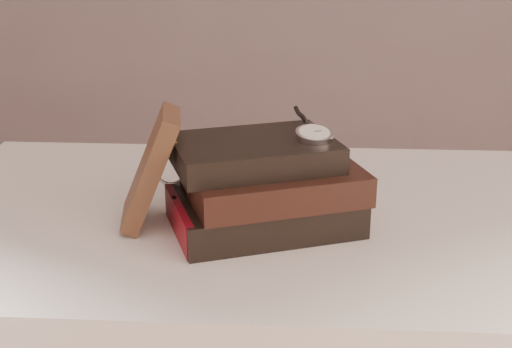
{
  "coord_description": "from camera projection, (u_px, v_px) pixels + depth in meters",
  "views": [
    {
      "loc": [
        0.05,
        -0.56,
        1.15
      ],
      "look_at": [
        -0.0,
        0.3,
        0.82
      ],
      "focal_mm": 48.43,
      "sensor_mm": 36.0,
      "label": 1
    }
  ],
  "objects": [
    {
      "name": "table",
      "position": [
        259.0,
        267.0,
        1.03
      ],
      "size": [
        1.0,
        0.6,
        0.75
      ],
      "color": "white",
      "rests_on": "ground"
    },
    {
      "name": "book_stack",
      "position": [
        264.0,
        187.0,
        0.93
      ],
      "size": [
        0.29,
        0.24,
        0.12
      ],
      "color": "black",
      "rests_on": "table"
    },
    {
      "name": "journal",
      "position": [
        150.0,
        168.0,
        0.93
      ],
      "size": [
        0.1,
        0.11,
        0.16
      ],
      "primitive_type": "cube",
      "rotation": [
        0.0,
        0.4,
        0.18
      ],
      "color": "#3D2417",
      "rests_on": "table"
    },
    {
      "name": "pocket_watch",
      "position": [
        313.0,
        133.0,
        0.91
      ],
      "size": [
        0.06,
        0.16,
        0.02
      ],
      "color": "silver",
      "rests_on": "book_stack"
    },
    {
      "name": "eyeglasses",
      "position": [
        188.0,
        165.0,
        0.98
      ],
      "size": [
        0.13,
        0.14,
        0.05
      ],
      "color": "silver",
      "rests_on": "book_stack"
    }
  ]
}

